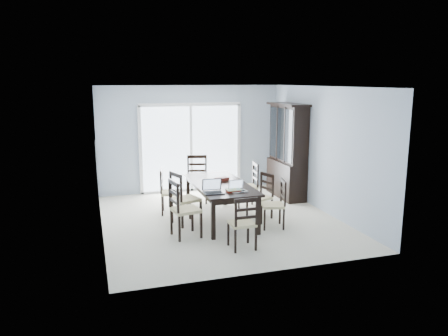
# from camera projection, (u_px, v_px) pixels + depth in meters

# --- Properties ---
(floor) EXTENTS (5.00, 5.00, 0.00)m
(floor) POSITION_uv_depth(u_px,v_px,m) (220.00, 220.00, 8.65)
(floor) COLOR beige
(floor) RESTS_ON ground
(ceiling) EXTENTS (5.00, 5.00, 0.00)m
(ceiling) POSITION_uv_depth(u_px,v_px,m) (220.00, 87.00, 8.14)
(ceiling) COLOR white
(ceiling) RESTS_ON back_wall
(back_wall) EXTENTS (4.50, 0.02, 2.60)m
(back_wall) POSITION_uv_depth(u_px,v_px,m) (191.00, 139.00, 10.73)
(back_wall) COLOR #9FADBD
(back_wall) RESTS_ON floor
(wall_left) EXTENTS (0.02, 5.00, 2.60)m
(wall_left) POSITION_uv_depth(u_px,v_px,m) (99.00, 162.00, 7.74)
(wall_left) COLOR #9FADBD
(wall_left) RESTS_ON floor
(wall_right) EXTENTS (0.02, 5.00, 2.60)m
(wall_right) POSITION_uv_depth(u_px,v_px,m) (324.00, 150.00, 9.05)
(wall_right) COLOR #9FADBD
(wall_right) RESTS_ON floor
(balcony) EXTENTS (4.50, 2.00, 0.10)m
(balcony) POSITION_uv_depth(u_px,v_px,m) (183.00, 183.00, 11.94)
(balcony) COLOR gray
(balcony) RESTS_ON ground
(railing) EXTENTS (4.50, 0.06, 1.10)m
(railing) POSITION_uv_depth(u_px,v_px,m) (176.00, 156.00, 12.75)
(railing) COLOR #99999E
(railing) RESTS_ON balcony
(dining_table) EXTENTS (1.00, 2.20, 0.75)m
(dining_table) POSITION_uv_depth(u_px,v_px,m) (220.00, 187.00, 8.52)
(dining_table) COLOR black
(dining_table) RESTS_ON floor
(china_hutch) EXTENTS (0.50, 1.38, 2.20)m
(china_hutch) POSITION_uv_depth(u_px,v_px,m) (287.00, 152.00, 10.20)
(china_hutch) COLOR black
(china_hutch) RESTS_ON floor
(sliding_door) EXTENTS (2.52, 0.05, 2.18)m
(sliding_door) POSITION_uv_depth(u_px,v_px,m) (191.00, 148.00, 10.75)
(sliding_door) COLOR silver
(sliding_door) RESTS_ON floor
(chair_left_near) EXTENTS (0.53, 0.52, 1.19)m
(chair_left_near) POSITION_uv_depth(u_px,v_px,m) (180.00, 203.00, 7.58)
(chair_left_near) COLOR black
(chair_left_near) RESTS_ON floor
(chair_left_mid) EXTENTS (0.57, 0.56, 1.19)m
(chair_left_mid) POSITION_uv_depth(u_px,v_px,m) (181.00, 193.00, 8.25)
(chair_left_mid) COLOR black
(chair_left_mid) RESTS_ON floor
(chair_left_far) EXTENTS (0.50, 0.49, 1.09)m
(chair_left_far) POSITION_uv_depth(u_px,v_px,m) (167.00, 186.00, 8.96)
(chair_left_far) COLOR black
(chair_left_far) RESTS_ON floor
(chair_right_near) EXTENTS (0.48, 0.47, 1.05)m
(chair_right_near) POSITION_uv_depth(u_px,v_px,m) (278.00, 198.00, 8.12)
(chair_right_near) COLOR black
(chair_right_near) RESTS_ON floor
(chair_right_mid) EXTENTS (0.50, 0.50, 1.03)m
(chair_right_mid) POSITION_uv_depth(u_px,v_px,m) (263.00, 191.00, 8.72)
(chair_right_mid) COLOR black
(chair_right_mid) RESTS_ON floor
(chair_right_far) EXTENTS (0.49, 0.48, 1.14)m
(chair_right_far) POSITION_uv_depth(u_px,v_px,m) (250.00, 180.00, 9.38)
(chair_right_far) COLOR black
(chair_right_far) RESTS_ON floor
(chair_end_near) EXTENTS (0.40, 0.41, 1.04)m
(chair_end_near) POSITION_uv_depth(u_px,v_px,m) (244.00, 218.00, 7.01)
(chair_end_near) COLOR black
(chair_end_near) RESTS_ON floor
(chair_end_far) EXTENTS (0.56, 0.57, 1.20)m
(chair_end_far) POSITION_uv_depth(u_px,v_px,m) (197.00, 173.00, 9.92)
(chair_end_far) COLOR black
(chair_end_far) RESTS_ON floor
(laptop_dark) EXTENTS (0.37, 0.26, 0.24)m
(laptop_dark) POSITION_uv_depth(u_px,v_px,m) (214.00, 190.00, 7.72)
(laptop_dark) COLOR black
(laptop_dark) RESTS_ON dining_table
(laptop_silver) EXTENTS (0.31, 0.23, 0.20)m
(laptop_silver) POSITION_uv_depth(u_px,v_px,m) (239.00, 189.00, 7.84)
(laptop_silver) COLOR #B7B7B9
(laptop_silver) RESTS_ON dining_table
(book_stack) EXTENTS (0.28, 0.22, 0.04)m
(book_stack) POSITION_uv_depth(u_px,v_px,m) (233.00, 190.00, 7.85)
(book_stack) COLOR maroon
(book_stack) RESTS_ON dining_table
(cell_phone) EXTENTS (0.11, 0.09, 0.01)m
(cell_phone) POSITION_uv_depth(u_px,v_px,m) (242.00, 193.00, 7.76)
(cell_phone) COLOR black
(cell_phone) RESTS_ON dining_table
(game_box) EXTENTS (0.30, 0.21, 0.07)m
(game_box) POSITION_uv_depth(u_px,v_px,m) (222.00, 179.00, 8.68)
(game_box) COLOR #511510
(game_box) RESTS_ON dining_table
(hot_tub) EXTENTS (1.88, 1.70, 0.94)m
(hot_tub) POSITION_uv_depth(u_px,v_px,m) (176.00, 165.00, 11.71)
(hot_tub) COLOR maroon
(hot_tub) RESTS_ON balcony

